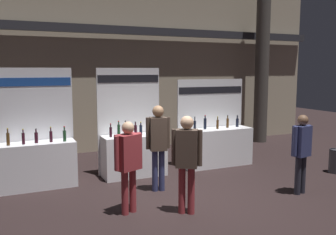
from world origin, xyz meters
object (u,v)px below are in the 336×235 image
Objects in this scene: exhibitor_booth_0 at (37,159)px; visitor_4 at (187,156)px; trash_bin at (336,161)px; visitor_2 at (302,148)px; visitor_1 at (128,159)px; visitor_3 at (158,140)px; exhibitor_booth_2 at (216,143)px; exhibitor_booth_1 at (133,150)px.

visitor_4 is (2.23, -2.65, 0.42)m from exhibitor_booth_0.
trash_bin is 0.36× the size of visitor_2.
visitor_1 is 1.32m from visitor_3.
visitor_1 reaches higher than visitor_2.
exhibitor_booth_0 is 1.58× the size of visitor_2.
exhibitor_booth_0 is 2.65m from visitor_3.
trash_bin is 0.34× the size of visitor_4.
visitor_3 is at bearing -38.70° from visitor_2.
exhibitor_booth_0 reaches higher than visitor_2.
visitor_4 is at bearing -11.11° from visitor_2.
visitor_4 is (-4.54, -0.80, 0.74)m from trash_bin.
visitor_2 is (4.81, -2.68, 0.34)m from exhibitor_booth_0.
visitor_2 is at bearing 163.99° from visitor_3.
visitor_4 is at bearing -170.07° from trash_bin.
visitor_4 is (0.92, -0.43, 0.05)m from visitor_1.
exhibitor_booth_2 is 3.86× the size of trash_bin.
exhibitor_booth_0 is at bearing 164.64° from trash_bin.
visitor_3 is at bearing -85.71° from exhibitor_booth_1.
visitor_3 is 1.34m from visitor_4.
exhibitor_booth_1 is 1.48× the size of visitor_4.
exhibitor_booth_1 reaches higher than visitor_2.
exhibitor_booth_0 is at bearing 179.44° from exhibitor_booth_1.
exhibitor_booth_1 is 1.37m from visitor_3.
visitor_2 is at bearing -45.04° from exhibitor_booth_1.
visitor_2 is 2.59m from visitor_4.
exhibitor_booth_1 is at bearing -179.52° from exhibitor_booth_2.
exhibitor_booth_2 is at bearing 12.58° from visitor_1.
visitor_2 is at bearing -29.99° from visitor_1.
visitor_4 is (-2.24, -2.65, 0.45)m from exhibitor_booth_2.
visitor_4 is (-0.03, -1.34, -0.04)m from visitor_3.
visitor_3 is (-2.20, -1.31, 0.49)m from exhibitor_booth_2.
trash_bin is at bearing -38.86° from exhibitor_booth_2.
exhibitor_booth_0 is 1.43× the size of visitor_3.
exhibitor_booth_0 is at bearing 97.94° from visitor_1.
visitor_2 is 0.94× the size of visitor_4.
visitor_1 is 3.53m from visitor_2.
visitor_4 is at bearing -130.13° from exhibitor_booth_2.
exhibitor_booth_2 is (4.46, -0.00, -0.03)m from exhibitor_booth_0.
exhibitor_booth_0 is 4.36× the size of trash_bin.
exhibitor_booth_2 is at bearing 0.48° from exhibitor_booth_1.
visitor_1 is at bearing -59.48° from exhibitor_booth_0.
exhibitor_booth_2 is 3.50m from visitor_4.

